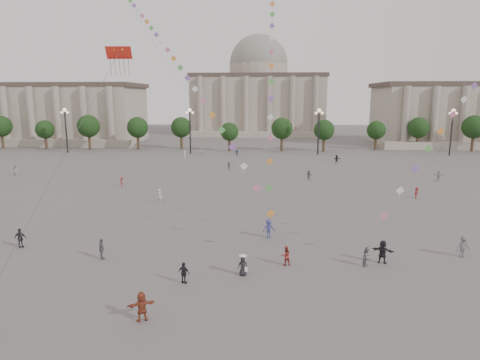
{
  "coord_description": "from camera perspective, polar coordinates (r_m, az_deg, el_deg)",
  "views": [
    {
      "loc": [
        2.65,
        -30.1,
        13.18
      ],
      "look_at": [
        0.18,
        12.0,
        4.99
      ],
      "focal_mm": 32.0,
      "sensor_mm": 36.0,
      "label": 1
    }
  ],
  "objects": [
    {
      "name": "person_crowd_8",
      "position": [
        61.1,
        22.49,
        -1.59
      ],
      "size": [
        1.09,
        1.08,
        1.51
      ],
      "primitive_type": "imported",
      "rotation": [
        0.0,
        0.0,
        0.76
      ],
      "color": "maroon",
      "rests_on": "ground"
    },
    {
      "name": "tourist_2",
      "position": [
        27.21,
        -12.97,
        -16.1
      ],
      "size": [
        1.76,
        1.24,
        1.83
      ],
      "primitive_type": "imported",
      "rotation": [
        0.0,
        0.0,
        3.6
      ],
      "color": "brown",
      "rests_on": "ground"
    },
    {
      "name": "hall_central",
      "position": [
        159.35,
        2.45,
        11.35
      ],
      "size": [
        48.3,
        34.3,
        35.5
      ],
      "color": "#AAA28F",
      "rests_on": "ground"
    },
    {
      "name": "person_crowd_13",
      "position": [
        55.07,
        -10.62,
        -2.1
      ],
      "size": [
        0.77,
        0.73,
        1.78
      ],
      "primitive_type": "imported",
      "rotation": [
        0.0,
        0.0,
        2.51
      ],
      "color": "silver",
      "rests_on": "ground"
    },
    {
      "name": "person_crowd_1",
      "position": [
        82.46,
        -27.77,
        1.16
      ],
      "size": [
        1.11,
        1.03,
        1.82
      ],
      "primitive_type": "imported",
      "rotation": [
        0.0,
        0.0,
        2.64
      ],
      "color": "#BABBB6",
      "rests_on": "ground"
    },
    {
      "name": "lamp_post_far_west",
      "position": [
        111.02,
        -22.25,
        7.17
      ],
      "size": [
        2.0,
        0.9,
        10.65
      ],
      "color": "#262628",
      "rests_on": "ground"
    },
    {
      "name": "tourist_3",
      "position": [
        37.45,
        -17.97,
        -8.72
      ],
      "size": [
        0.95,
        1.11,
        1.78
      ],
      "primitive_type": "imported",
      "rotation": [
        0.0,
        0.0,
        2.17
      ],
      "color": "slate",
      "rests_on": "ground"
    },
    {
      "name": "person_crowd_16",
      "position": [
        78.89,
        -1.5,
        1.97
      ],
      "size": [
        1.02,
        0.6,
        1.63
      ],
      "primitive_type": "imported",
      "rotation": [
        0.0,
        0.0,
        6.06
      ],
      "color": "slate",
      "rests_on": "ground"
    },
    {
      "name": "tree_row",
      "position": [
        108.41,
        1.96,
        6.86
      ],
      "size": [
        137.12,
        5.12,
        8.0
      ],
      "color": "#3A2B1D",
      "rests_on": "ground"
    },
    {
      "name": "hat_person",
      "position": [
        32.62,
        0.39,
        -11.29
      ],
      "size": [
        0.76,
        0.6,
        1.69
      ],
      "color": "black",
      "rests_on": "ground"
    },
    {
      "name": "kite_flyer_1",
      "position": [
        40.89,
        3.85,
        -6.49
      ],
      "size": [
        1.33,
        1.02,
        1.82
      ],
      "primitive_type": "imported",
      "rotation": [
        0.0,
        0.0,
        0.33
      ],
      "color": "navy",
      "rests_on": "ground"
    },
    {
      "name": "tourist_1",
      "position": [
        31.6,
        -7.48,
        -12.19
      ],
      "size": [
        1.01,
        0.72,
        1.59
      ],
      "primitive_type": "imported",
      "rotation": [
        0.0,
        0.0,
        2.74
      ],
      "color": "black",
      "rests_on": "ground"
    },
    {
      "name": "person_crowd_12",
      "position": [
        70.26,
        9.16,
        0.68
      ],
      "size": [
        1.22,
        1.43,
        1.55
      ],
      "primitive_type": "imported",
      "rotation": [
        0.0,
        0.0,
        2.2
      ],
      "color": "slate",
      "rests_on": "ground"
    },
    {
      "name": "lamp_post_far_east",
      "position": [
        108.85,
        26.44,
        6.78
      ],
      "size": [
        2.0,
        0.9,
        10.65
      ],
      "color": "#262628",
      "rests_on": "ground"
    },
    {
      "name": "person_crowd_0",
      "position": [
        96.87,
        -0.41,
        3.67
      ],
      "size": [
        1.02,
        0.5,
        1.68
      ],
      "primitive_type": "imported",
      "rotation": [
        0.0,
        0.0,
        0.09
      ],
      "color": "#36537B",
      "rests_on": "ground"
    },
    {
      "name": "person_crowd_6",
      "position": [
        40.59,
        27.63,
        -7.86
      ],
      "size": [
        1.35,
        0.98,
        1.88
      ],
      "primitive_type": "imported",
      "rotation": [
        0.0,
        0.0,
        0.26
      ],
      "color": "#5A5B5F",
      "rests_on": "ground"
    },
    {
      "name": "person_crowd_9",
      "position": [
        88.69,
        12.77,
        2.72
      ],
      "size": [
        1.63,
        1.17,
        1.7
      ],
      "primitive_type": "imported",
      "rotation": [
        0.0,
        0.0,
        0.47
      ],
      "color": "black",
      "rests_on": "ground"
    },
    {
      "name": "lamp_post_mid_east",
      "position": [
        101.03,
        10.46,
        7.5
      ],
      "size": [
        2.0,
        0.9,
        10.65
      ],
      "color": "#262628",
      "rests_on": "ground"
    },
    {
      "name": "kite_train_west",
      "position": [
        61.37,
        -10.34,
        17.11
      ],
      "size": [
        29.97,
        50.27,
        68.84
      ],
      "color": "#3F3F3F",
      "rests_on": "ground"
    },
    {
      "name": "person_crowd_3",
      "position": [
        36.7,
        18.49,
        -9.06
      ],
      "size": [
        1.84,
        1.24,
        1.9
      ],
      "primitive_type": "imported",
      "rotation": [
        0.0,
        0.0,
        2.72
      ],
      "color": "black",
      "rests_on": "ground"
    },
    {
      "name": "kite_flyer_2",
      "position": [
        35.74,
        16.55,
        -9.77
      ],
      "size": [
        0.93,
        0.97,
        1.58
      ],
      "primitive_type": "imported",
      "rotation": [
        0.0,
        0.0,
        0.95
      ],
      "color": "slate",
      "rests_on": "ground"
    },
    {
      "name": "person_crowd_7",
      "position": [
        75.09,
        24.98,
        0.55
      ],
      "size": [
        1.77,
        1.16,
        1.83
      ],
      "primitive_type": "imported",
      "rotation": [
        0.0,
        0.0,
        2.74
      ],
      "color": "#B5B5B1",
      "rests_on": "ground"
    },
    {
      "name": "dragon_kite",
      "position": [
        39.36,
        -15.95,
        14.79
      ],
      "size": [
        2.46,
        8.88,
        23.14
      ],
      "color": "red",
      "rests_on": "ground"
    },
    {
      "name": "person_crowd_17",
      "position": [
        66.17,
        -15.48,
        -0.25
      ],
      "size": [
        0.94,
        1.1,
        1.48
      ],
      "primitive_type": "imported",
      "rotation": [
        0.0,
        0.0,
        2.08
      ],
      "color": "maroon",
      "rests_on": "ground"
    },
    {
      "name": "lamp_post_mid_west",
      "position": [
        101.81,
        -6.69,
        7.63
      ],
      "size": [
        2.0,
        0.9,
        10.65
      ],
      "color": "#262628",
      "rests_on": "ground"
    },
    {
      "name": "person_crowd_10",
      "position": [
        92.77,
        -7.36,
        3.33
      ],
      "size": [
        0.55,
        0.76,
        1.93
      ],
      "primitive_type": "imported",
      "rotation": [
        0.0,
        0.0,
        1.71
      ],
      "color": "silver",
      "rests_on": "ground"
    },
    {
      "name": "tourist_4",
      "position": [
        42.93,
        -27.23,
        -6.92
      ],
      "size": [
        1.08,
        0.55,
        1.76
      ],
      "primitive_type": "imported",
      "rotation": [
        0.0,
        0.0,
        3.26
      ],
      "color": "#232228",
      "rests_on": "ground"
    },
    {
      "name": "kite_flyer_0",
      "position": [
        34.7,
        6.12,
        -10.0
      ],
      "size": [
        0.92,
        0.81,
        1.58
      ],
      "primitive_type": "imported",
      "rotation": [
        0.0,
        0.0,
        3.46
      ],
      "color": "maroon",
      "rests_on": "ground"
    },
    {
      "name": "hall_west",
      "position": [
        146.38,
        -28.98,
        7.77
      ],
      "size": [
        84.0,
        26.22,
        17.2
      ],
      "color": "#AAA28F",
      "rests_on": "ground"
    },
    {
      "name": "person_crowd_4",
      "position": [
        99.97,
        -5.14,
        3.83
      ],
      "size": [
        1.41,
        1.33,
        1.59
      ],
      "primitive_type": "imported",
      "rotation": [
        0.0,
        0.0,
        3.87
      ],
      "color": "silver",
      "rests_on": "ground"
    },
    {
      "name": "ground",
      "position": [
        32.97,
        -1.57,
        -12.58
      ],
      "size": [
        360.0,
        360.0,
        0.0
      ],
      "primitive_type": "plane",
      "color": "#5E5C59",
      "rests_on": "ground"
    }
  ]
}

